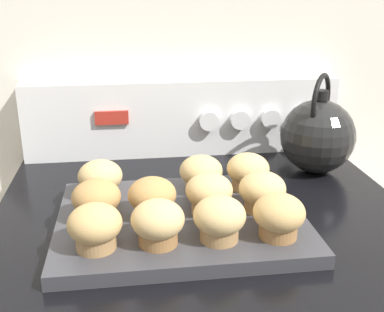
{
  "coord_description": "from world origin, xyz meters",
  "views": [
    {
      "loc": [
        -0.12,
        -0.41,
        1.29
      ],
      "look_at": [
        -0.02,
        0.32,
        1.02
      ],
      "focal_mm": 45.0,
      "sensor_mm": 36.0,
      "label": 1
    }
  ],
  "objects_px": {
    "muffin_r2_c0": "(100,179)",
    "muffin_r2_c2": "(200,174)",
    "muffin_r0_c1": "(158,223)",
    "muffin_r1_c2": "(206,194)",
    "muffin_pan": "(181,220)",
    "muffin_r0_c2": "(218,219)",
    "muffin_r1_c3": "(262,192)",
    "muffin_r1_c1": "(152,198)",
    "muffin_r0_c0": "(95,227)",
    "tea_kettle": "(318,135)",
    "muffin_r0_c3": "(279,216)",
    "muffin_r1_c0": "(97,200)",
    "muffin_r2_c3": "(248,171)"
  },
  "relations": [
    {
      "from": "muffin_r2_c0",
      "to": "muffin_r2_c2",
      "type": "xyz_separation_m",
      "value": [
        0.17,
        0.0,
        0.0
      ]
    },
    {
      "from": "muffin_r0_c1",
      "to": "muffin_r1_c2",
      "type": "relative_size",
      "value": 1.0
    },
    {
      "from": "muffin_r2_c2",
      "to": "muffin_pan",
      "type": "bearing_deg",
      "value": -116.84
    },
    {
      "from": "muffin_r0_c2",
      "to": "muffin_r1_c3",
      "type": "distance_m",
      "value": 0.12
    },
    {
      "from": "muffin_r1_c2",
      "to": "muffin_r1_c1",
      "type": "bearing_deg",
      "value": -177.31
    },
    {
      "from": "muffin_r0_c0",
      "to": "muffin_r1_c3",
      "type": "height_order",
      "value": "same"
    },
    {
      "from": "tea_kettle",
      "to": "muffin_r2_c2",
      "type": "bearing_deg",
      "value": -155.56
    },
    {
      "from": "muffin_r0_c3",
      "to": "muffin_r2_c0",
      "type": "relative_size",
      "value": 1.0
    },
    {
      "from": "muffin_r0_c2",
      "to": "muffin_r1_c2",
      "type": "height_order",
      "value": "same"
    },
    {
      "from": "muffin_r0_c1",
      "to": "muffin_r1_c0",
      "type": "relative_size",
      "value": 1.0
    },
    {
      "from": "muffin_r0_c1",
      "to": "muffin_r1_c3",
      "type": "distance_m",
      "value": 0.19
    },
    {
      "from": "muffin_r0_c2",
      "to": "muffin_r0_c1",
      "type": "bearing_deg",
      "value": 179.68
    },
    {
      "from": "muffin_r0_c2",
      "to": "tea_kettle",
      "type": "relative_size",
      "value": 0.37
    },
    {
      "from": "muffin_r1_c0",
      "to": "muffin_r1_c3",
      "type": "relative_size",
      "value": 1.0
    },
    {
      "from": "muffin_pan",
      "to": "tea_kettle",
      "type": "distance_m",
      "value": 0.38
    },
    {
      "from": "muffin_r0_c1",
      "to": "muffin_r2_c3",
      "type": "relative_size",
      "value": 1.0
    },
    {
      "from": "muffin_r2_c0",
      "to": "tea_kettle",
      "type": "height_order",
      "value": "tea_kettle"
    },
    {
      "from": "muffin_r1_c0",
      "to": "muffin_r0_c0",
      "type": "bearing_deg",
      "value": -88.54
    },
    {
      "from": "muffin_r1_c3",
      "to": "tea_kettle",
      "type": "distance_m",
      "value": 0.27
    },
    {
      "from": "muffin_r0_c0",
      "to": "muffin_r1_c0",
      "type": "xyz_separation_m",
      "value": [
        -0.0,
        0.09,
        0.0
      ]
    },
    {
      "from": "muffin_r0_c0",
      "to": "muffin_r1_c2",
      "type": "height_order",
      "value": "same"
    },
    {
      "from": "muffin_r0_c0",
      "to": "tea_kettle",
      "type": "relative_size",
      "value": 0.37
    },
    {
      "from": "muffin_r1_c1",
      "to": "tea_kettle",
      "type": "height_order",
      "value": "tea_kettle"
    },
    {
      "from": "muffin_r1_c1",
      "to": "muffin_r2_c2",
      "type": "relative_size",
      "value": 1.0
    },
    {
      "from": "muffin_pan",
      "to": "muffin_r1_c2",
      "type": "distance_m",
      "value": 0.06
    },
    {
      "from": "muffin_pan",
      "to": "tea_kettle",
      "type": "bearing_deg",
      "value": 33.9
    },
    {
      "from": "muffin_pan",
      "to": "muffin_r0_c2",
      "type": "bearing_deg",
      "value": -63.37
    },
    {
      "from": "muffin_r0_c2",
      "to": "tea_kettle",
      "type": "distance_m",
      "value": 0.4
    },
    {
      "from": "muffin_pan",
      "to": "muffin_r0_c3",
      "type": "height_order",
      "value": "muffin_r0_c3"
    },
    {
      "from": "muffin_pan",
      "to": "muffin_r0_c1",
      "type": "bearing_deg",
      "value": -116.09
    },
    {
      "from": "muffin_r0_c1",
      "to": "muffin_r0_c2",
      "type": "xyz_separation_m",
      "value": [
        0.09,
        -0.0,
        0.0
      ]
    },
    {
      "from": "muffin_r2_c3",
      "to": "tea_kettle",
      "type": "xyz_separation_m",
      "value": [
        0.18,
        0.12,
        0.02
      ]
    },
    {
      "from": "muffin_r0_c0",
      "to": "muffin_r0_c3",
      "type": "distance_m",
      "value": 0.26
    },
    {
      "from": "muffin_r0_c0",
      "to": "muffin_r2_c3",
      "type": "xyz_separation_m",
      "value": [
        0.26,
        0.17,
        0.0
      ]
    },
    {
      "from": "muffin_r1_c3",
      "to": "muffin_r2_c2",
      "type": "height_order",
      "value": "same"
    },
    {
      "from": "muffin_r2_c3",
      "to": "muffin_r2_c0",
      "type": "bearing_deg",
      "value": -180.0
    },
    {
      "from": "muffin_r2_c3",
      "to": "muffin_r1_c1",
      "type": "bearing_deg",
      "value": -153.19
    },
    {
      "from": "muffin_r1_c0",
      "to": "muffin_r1_c3",
      "type": "bearing_deg",
      "value": -0.59
    },
    {
      "from": "muffin_r0_c1",
      "to": "muffin_r1_c1",
      "type": "distance_m",
      "value": 0.08
    },
    {
      "from": "muffin_r0_c1",
      "to": "muffin_r2_c3",
      "type": "height_order",
      "value": "same"
    },
    {
      "from": "muffin_r1_c2",
      "to": "muffin_r1_c0",
      "type": "bearing_deg",
      "value": -179.46
    },
    {
      "from": "muffin_r0_c2",
      "to": "muffin_r0_c3",
      "type": "bearing_deg",
      "value": -1.74
    },
    {
      "from": "muffin_r0_c0",
      "to": "muffin_r2_c3",
      "type": "relative_size",
      "value": 1.0
    },
    {
      "from": "muffin_r2_c2",
      "to": "muffin_r2_c3",
      "type": "height_order",
      "value": "same"
    },
    {
      "from": "muffin_r2_c2",
      "to": "muffin_r0_c2",
      "type": "bearing_deg",
      "value": -90.09
    },
    {
      "from": "muffin_r2_c0",
      "to": "muffin_r2_c3",
      "type": "distance_m",
      "value": 0.26
    },
    {
      "from": "muffin_r0_c1",
      "to": "muffin_r2_c2",
      "type": "relative_size",
      "value": 1.0
    },
    {
      "from": "muffin_pan",
      "to": "muffin_r1_c2",
      "type": "height_order",
      "value": "muffin_r1_c2"
    },
    {
      "from": "muffin_r0_c0",
      "to": "muffin_r2_c0",
      "type": "height_order",
      "value": "same"
    },
    {
      "from": "muffin_pan",
      "to": "muffin_r1_c2",
      "type": "bearing_deg",
      "value": 2.09
    }
  ]
}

